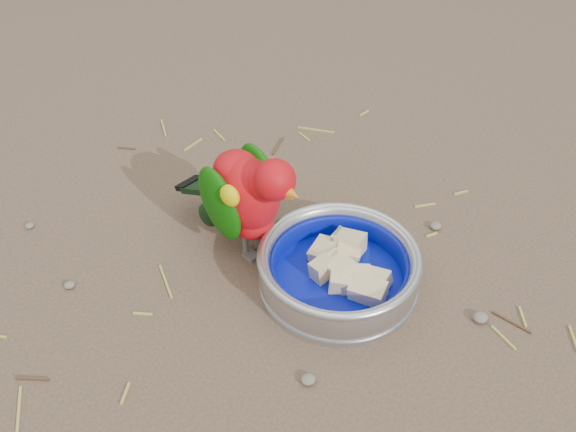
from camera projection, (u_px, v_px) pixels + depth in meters
name	position (u px, v px, depth m)	size (l,w,h in m)	color
ground	(276.00, 280.00, 0.91)	(60.00, 60.00, 0.00)	brown
food_bowl	(338.00, 281.00, 0.90)	(0.22, 0.22, 0.02)	#B2B2BA
bowl_wall	(339.00, 266.00, 0.88)	(0.22, 0.22, 0.04)	#B2B2BA
fruit_wedges	(339.00, 270.00, 0.89)	(0.13, 0.13, 0.03)	beige
lory_parrot	(248.00, 202.00, 0.91)	(0.11, 0.22, 0.18)	#BC0A12
ground_debris	(245.00, 259.00, 0.94)	(0.90, 0.80, 0.01)	#AAA34B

